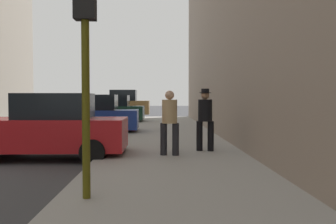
{
  "coord_description": "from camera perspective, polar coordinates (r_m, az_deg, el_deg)",
  "views": [
    {
      "loc": [
        5.59,
        -9.16,
        1.7
      ],
      "look_at": [
        5.97,
        4.74,
        1.13
      ],
      "focal_mm": 40.0,
      "sensor_mm": 36.0,
      "label": 1
    }
  ],
  "objects": [
    {
      "name": "pedestrian_in_tan_coat",
      "position": [
        9.86,
        0.24,
        -1.11
      ],
      "size": [
        0.52,
        0.46,
        1.71
      ],
      "color": "black",
      "rests_on": "sidewalk"
    },
    {
      "name": "parked_red_hatchback",
      "position": [
        10.67,
        -17.59,
        -2.33
      ],
      "size": [
        4.21,
        2.08,
        1.79
      ],
      "color": "#B2191E",
      "rests_on": "ground_plane"
    },
    {
      "name": "traffic_light",
      "position": [
        5.89,
        -12.5,
        12.65
      ],
      "size": [
        0.32,
        0.32,
        3.6
      ],
      "color": "#514C0F",
      "rests_on": "sidewalk"
    },
    {
      "name": "sidewalk",
      "position": [
        9.31,
        0.99,
        -7.69
      ],
      "size": [
        4.0,
        40.0,
        0.15
      ],
      "primitive_type": "cube",
      "color": "gray",
      "rests_on": "ground_plane"
    },
    {
      "name": "parked_bronze_suv",
      "position": [
        30.8,
        -7.06,
        1.09
      ],
      "size": [
        4.64,
        2.15,
        2.25
      ],
      "color": "brown",
      "rests_on": "ground_plane"
    },
    {
      "name": "fire_hydrant",
      "position": [
        16.96,
        -5.43,
        -1.72
      ],
      "size": [
        0.42,
        0.22,
        0.7
      ],
      "color": "red",
      "rests_on": "sidewalk"
    },
    {
      "name": "parked_blue_sedan",
      "position": [
        16.96,
        -11.57,
        -0.57
      ],
      "size": [
        4.22,
        2.09,
        1.79
      ],
      "color": "navy",
      "rests_on": "ground_plane"
    },
    {
      "name": "parked_dark_green_sedan",
      "position": [
        23.87,
        -8.66,
        0.28
      ],
      "size": [
        4.25,
        2.15,
        1.79
      ],
      "color": "#193828",
      "rests_on": "ground_plane"
    },
    {
      "name": "pedestrian_with_fedora",
      "position": [
        10.71,
        5.68,
        -0.67
      ],
      "size": [
        0.53,
        0.48,
        1.78
      ],
      "color": "black",
      "rests_on": "sidewalk"
    }
  ]
}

